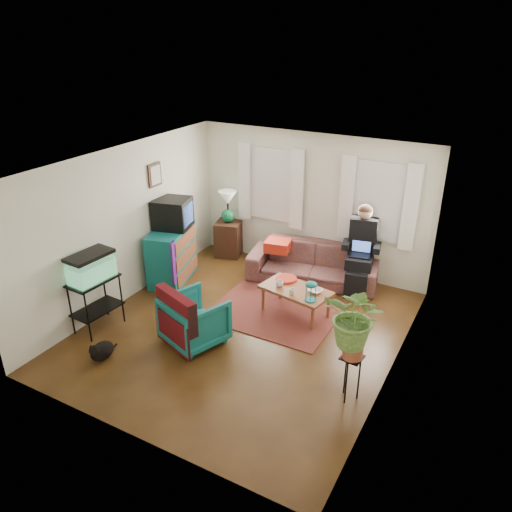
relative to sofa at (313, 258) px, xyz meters
The scene contains 31 objects.
floor 2.12m from the sofa, 97.80° to the right, with size 4.50×5.00×0.01m, color #4F2B14.
ceiling 2.98m from the sofa, 97.80° to the right, with size 4.50×5.00×0.01m, color white.
wall_back 1.00m from the sofa, 121.97° to the left, with size 4.50×0.01×2.60m, color silver.
wall_front 4.64m from the sofa, 93.53° to the right, with size 4.50×0.01×2.60m, color silver.
wall_left 3.37m from the sofa, 140.99° to the right, with size 0.01×5.00×2.60m, color silver.
wall_right 2.97m from the sofa, 46.15° to the right, with size 0.01×5.00×2.60m, color silver.
window_left 1.60m from the sofa, 158.31° to the left, with size 1.08×0.04×1.38m, color white.
window_right 1.53m from the sofa, 23.93° to the left, with size 1.08×0.04×1.38m, color white.
curtains_left 1.58m from the sofa, 162.06° to the left, with size 1.36×0.06×1.50m, color white.
curtains_right 1.50m from the sofa, 19.86° to the left, with size 1.36×0.06×1.50m, color white.
picture_frame 3.15m from the sofa, 154.32° to the right, with size 0.04×0.32×0.40m, color #3D2616.
area_rug 1.41m from the sofa, 93.98° to the right, with size 2.00×1.60×0.01m, color maroon.
sofa is the anchor object (origin of this frame).
seated_person 0.87m from the sofa, 11.02° to the left, with size 0.58×0.71×1.38m, color black, non-canonical shape.
side_table 1.94m from the sofa, behind, with size 0.49×0.49×0.71m, color #402918.
table_lamp 2.02m from the sofa, behind, with size 0.37×0.37×0.65m, color white, non-canonical shape.
dresser 2.57m from the sofa, 152.13° to the right, with size 0.55×1.10×0.99m, color #125870.
crt_tv 2.65m from the sofa, 154.46° to the right, with size 0.61×0.55×0.53m, color black.
aquarium_stand 3.82m from the sofa, 126.68° to the right, with size 0.42×0.75×0.84m, color black.
aquarium 3.87m from the sofa, 126.68° to the right, with size 0.37×0.68×0.44m, color #7FD899.
black_cat 4.01m from the sofa, 114.46° to the right, with size 0.25×0.39×0.33m, color black.
armchair 2.76m from the sofa, 105.89° to the right, with size 0.79×0.74×0.82m, color #125B70.
serape_throw 3.07m from the sofa, 106.28° to the right, with size 0.82×0.19×0.67m, color #9E0A0A.
coffee_table 1.27m from the sofa, 80.09° to the right, with size 1.11×0.60×0.46m, color brown.
cup_a 1.28m from the sofa, 92.30° to the right, with size 0.12×0.12×0.10m, color white.
cup_b 1.44m from the sofa, 80.78° to the right, with size 0.10×0.10×0.09m, color beige.
bowl 1.30m from the sofa, 65.93° to the right, with size 0.22×0.22×0.05m, color white.
snack_tray 1.03m from the sofa, 92.99° to the right, with size 0.34×0.34×0.04m, color #B21414.
birdcage 1.56m from the sofa, 68.81° to the right, with size 0.18×0.18×0.32m, color #115B6B, non-canonical shape.
plant_stand 3.21m from the sofa, 58.98° to the right, with size 0.27×0.27×0.63m, color black.
potted_plant 3.27m from the sofa, 58.98° to the right, with size 0.72×0.62×0.80m, color #599947.
Camera 1 is at (3.29, -5.61, 4.31)m, focal length 35.00 mm.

